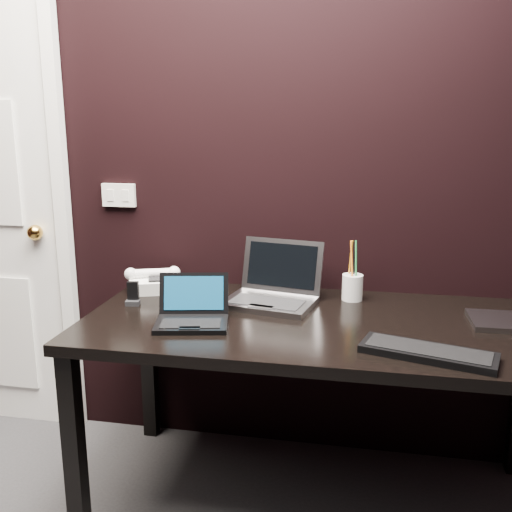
% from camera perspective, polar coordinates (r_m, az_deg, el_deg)
% --- Properties ---
extents(wall_back, '(4.00, 0.00, 4.00)m').
position_cam_1_polar(wall_back, '(2.39, 0.25, 10.08)').
color(wall_back, black).
rests_on(wall_back, ground).
extents(wall_switch, '(0.15, 0.02, 0.10)m').
position_cam_1_polar(wall_switch, '(2.58, -13.56, 5.94)').
color(wall_switch, silver).
rests_on(wall_switch, wall_back).
extents(desk, '(1.70, 0.80, 0.74)m').
position_cam_1_polar(desk, '(2.10, 6.36, -8.41)').
color(desk, black).
rests_on(desk, ground).
extents(netbook, '(0.29, 0.27, 0.16)m').
position_cam_1_polar(netbook, '(2.03, -6.40, -5.85)').
color(netbook, black).
rests_on(netbook, desk).
extents(silver_laptop, '(0.39, 0.36, 0.23)m').
position_cam_1_polar(silver_laptop, '(2.24, 1.69, -3.62)').
color(silver_laptop, gray).
rests_on(silver_laptop, desk).
extents(ext_keyboard, '(0.42, 0.24, 0.03)m').
position_cam_1_polar(ext_keyboard, '(1.83, 16.82, -9.21)').
color(ext_keyboard, black).
rests_on(ext_keyboard, desk).
extents(closed_laptop, '(0.29, 0.21, 0.02)m').
position_cam_1_polar(closed_laptop, '(2.20, 24.21, -6.04)').
color(closed_laptop, '#94949A').
rests_on(closed_laptop, desk).
extents(desk_phone, '(0.24, 0.23, 0.11)m').
position_cam_1_polar(desk_phone, '(2.43, -10.27, -2.49)').
color(desk_phone, white).
rests_on(desk_phone, desk).
extents(mobile_phone, '(0.06, 0.05, 0.09)m').
position_cam_1_polar(mobile_phone, '(2.27, -12.19, -3.93)').
color(mobile_phone, black).
rests_on(mobile_phone, desk).
extents(pen_cup, '(0.09, 0.09, 0.24)m').
position_cam_1_polar(pen_cup, '(2.30, 9.62, -2.99)').
color(pen_cup, silver).
rests_on(pen_cup, desk).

